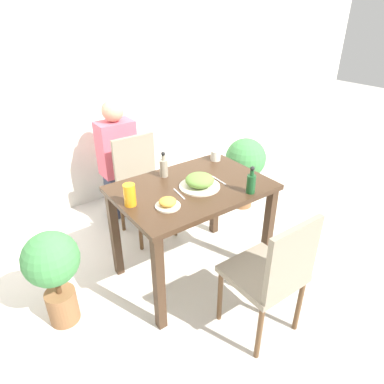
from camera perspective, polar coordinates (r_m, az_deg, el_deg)
name	(u,v)px	position (r m, az deg, el deg)	size (l,w,h in m)	color
ground_plane	(192,270)	(2.88, 0.00, -12.83)	(16.00, 16.00, 0.00)	beige
wall_back	(97,76)	(3.59, -15.59, 18.09)	(8.00, 0.05, 2.60)	silver
dining_table	(192,201)	(2.49, 0.00, -1.47)	(1.08, 0.75, 0.78)	#3D2819
chair_near	(273,272)	(2.14, 13.39, -12.85)	(0.42, 0.42, 0.90)	gray
chair_far	(142,181)	(3.11, -8.36, 1.79)	(0.42, 0.42, 0.90)	gray
food_plate	(200,181)	(2.39, 1.28, 1.77)	(0.29, 0.29, 0.10)	beige
side_plate	(168,203)	(2.17, -4.07, -1.86)	(0.16, 0.16, 0.06)	beige
drink_cup	(216,155)	(2.83, 3.95, 6.11)	(0.08, 0.08, 0.08)	silver
juice_glass	(130,195)	(2.20, -10.35, -0.49)	(0.08, 0.08, 0.15)	orange
sauce_bottle	(251,183)	(2.34, 9.83, 1.53)	(0.06, 0.06, 0.20)	#194C23
condiment_bottle	(164,167)	(2.54, -4.73, 4.18)	(0.06, 0.06, 0.20)	gray
fork_utensil	(179,194)	(2.32, -2.17, -0.30)	(0.03, 0.16, 0.00)	silver
spoon_utensil	(219,180)	(2.51, 4.46, 1.98)	(0.01, 0.16, 0.00)	silver
potted_plant_left	(53,268)	(2.37, -22.14, -11.68)	(0.35, 0.35, 0.71)	brown
potted_plant_right	(245,163)	(3.52, 8.87, 4.79)	(0.41, 0.41, 0.75)	brown
person_figure	(118,161)	(3.40, -12.20, 5.12)	(0.34, 0.22, 1.17)	#2D3347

